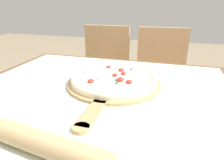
{
  "coord_description": "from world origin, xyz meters",
  "views": [
    {
      "loc": [
        0.25,
        -0.66,
        1.07
      ],
      "look_at": [
        0.04,
        0.06,
        0.76
      ],
      "focal_mm": 32.0,
      "sensor_mm": 36.0,
      "label": 1
    }
  ],
  "objects_px": {
    "chair_left": "(104,72)",
    "chair_right": "(159,77)",
    "pizza_peel": "(113,84)",
    "pizza": "(114,79)",
    "rolling_pin": "(48,145)"
  },
  "relations": [
    {
      "from": "pizza",
      "to": "chair_left",
      "type": "height_order",
      "value": "chair_left"
    },
    {
      "from": "pizza",
      "to": "pizza_peel",
      "type": "bearing_deg",
      "value": -90.25
    },
    {
      "from": "rolling_pin",
      "to": "chair_right",
      "type": "height_order",
      "value": "chair_right"
    },
    {
      "from": "chair_right",
      "to": "pizza",
      "type": "bearing_deg",
      "value": -104.96
    },
    {
      "from": "pizza",
      "to": "chair_right",
      "type": "xyz_separation_m",
      "value": [
        0.17,
        0.74,
        -0.25
      ]
    },
    {
      "from": "pizza_peel",
      "to": "pizza",
      "type": "bearing_deg",
      "value": 89.75
    },
    {
      "from": "pizza_peel",
      "to": "chair_left",
      "type": "relative_size",
      "value": 0.64
    },
    {
      "from": "rolling_pin",
      "to": "chair_left",
      "type": "relative_size",
      "value": 0.47
    },
    {
      "from": "pizza_peel",
      "to": "pizza",
      "type": "xyz_separation_m",
      "value": [
        0.0,
        0.02,
        0.02
      ]
    },
    {
      "from": "pizza_peel",
      "to": "rolling_pin",
      "type": "distance_m",
      "value": 0.43
    },
    {
      "from": "chair_left",
      "to": "chair_right",
      "type": "xyz_separation_m",
      "value": [
        0.46,
        -0.0,
        0.0
      ]
    },
    {
      "from": "pizza",
      "to": "rolling_pin",
      "type": "height_order",
      "value": "rolling_pin"
    },
    {
      "from": "pizza_peel",
      "to": "pizza",
      "type": "relative_size",
      "value": 1.56
    },
    {
      "from": "pizza_peel",
      "to": "chair_left",
      "type": "distance_m",
      "value": 0.85
    },
    {
      "from": "pizza_peel",
      "to": "chair_right",
      "type": "bearing_deg",
      "value": 77.66
    }
  ]
}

